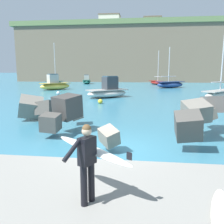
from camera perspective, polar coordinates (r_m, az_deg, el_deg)
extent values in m
plane|color=teal|center=(9.73, -0.80, -8.66)|extent=(400.00, 400.00, 0.00)
cube|color=gray|center=(6.08, -6.28, -19.69)|extent=(48.00, 4.40, 0.24)
cube|color=#4C4944|center=(11.30, -14.45, -2.43)|extent=(0.87, 0.90, 0.88)
cube|color=#605B56|center=(13.22, 23.24, 1.71)|extent=(1.21, 1.25, 0.99)
cube|color=slate|center=(10.89, 19.44, 0.19)|extent=(1.26, 1.37, 1.10)
cube|color=#4C4944|center=(9.40, 17.72, -3.16)|extent=(1.05, 1.13, 1.30)
cube|color=#3D3A38|center=(12.10, -10.58, 1.23)|extent=(1.45, 1.63, 1.29)
cube|color=#4C4944|center=(15.02, -15.42, 0.70)|extent=(1.28, 1.31, 1.25)
cube|color=slate|center=(15.60, -18.77, 1.15)|extent=(1.91, 1.85, 1.64)
cube|color=gray|center=(12.27, 21.28, -0.82)|extent=(1.25, 1.17, 0.77)
cube|color=slate|center=(13.79, -8.60, -0.01)|extent=(1.02, 1.09, 0.95)
cube|color=gray|center=(9.11, -0.70, -5.81)|extent=(0.91, 1.06, 0.89)
cylinder|color=black|center=(5.35, -6.72, -17.12)|extent=(0.15, 0.15, 0.90)
cylinder|color=black|center=(5.51, -4.97, -16.23)|extent=(0.15, 0.15, 0.90)
cube|color=black|center=(5.14, -5.98, -9.19)|extent=(0.38, 0.44, 0.60)
sphere|color=#DBB28E|center=(5.01, -6.07, -4.54)|extent=(0.21, 0.21, 0.21)
sphere|color=brown|center=(5.00, -6.08, -3.99)|extent=(0.19, 0.19, 0.19)
cylinder|color=black|center=(4.87, -9.45, -8.87)|extent=(0.33, 0.51, 0.41)
cylinder|color=black|center=(5.33, -4.17, -8.89)|extent=(0.09, 0.09, 0.56)
ellipsoid|color=white|center=(5.46, -4.50, -9.09)|extent=(2.01, 1.32, 0.37)
cube|color=black|center=(4.91, 4.14, -10.45)|extent=(0.11, 0.08, 0.16)
ellipsoid|color=silver|center=(5.73, 24.45, -20.72)|extent=(0.93, 2.02, 0.07)
ellipsoid|color=#1E6656|center=(53.11, -6.09, 7.17)|extent=(2.65, 4.37, 0.83)
cube|color=#164C41|center=(53.09, -6.10, 7.58)|extent=(2.44, 4.02, 0.10)
cube|color=#B7B2A8|center=(53.38, -6.11, 8.18)|extent=(1.31, 1.43, 1.02)
cube|color=#334C5B|center=(53.36, -6.12, 8.80)|extent=(1.18, 1.29, 0.12)
ellipsoid|color=maroon|center=(51.00, 10.66, 6.88)|extent=(3.53, 5.44, 0.74)
cube|color=maroon|center=(50.98, 10.67, 7.25)|extent=(3.25, 5.01, 0.10)
cylinder|color=silver|center=(50.58, 10.99, 10.73)|extent=(0.12, 0.12, 6.12)
cylinder|color=silver|center=(50.60, 10.91, 8.29)|extent=(1.32, 2.92, 0.08)
ellipsoid|color=#EAC64C|center=(38.22, -13.40, 5.97)|extent=(4.71, 4.80, 1.04)
cube|color=#AF9539|center=(38.19, -13.43, 6.68)|extent=(4.34, 4.42, 0.10)
cube|color=#B7B2A8|center=(38.00, -13.97, 7.70)|extent=(1.82, 1.83, 1.31)
cube|color=#334C5B|center=(37.98, -14.02, 8.78)|extent=(1.64, 1.65, 0.12)
ellipsoid|color=#1E6656|center=(49.23, -13.54, 6.69)|extent=(2.73, 4.54, 0.78)
cube|color=#164C41|center=(49.22, -13.56, 7.10)|extent=(2.51, 4.18, 0.10)
cylinder|color=silver|center=(49.43, -13.52, 11.48)|extent=(0.12, 0.12, 7.45)
cylinder|color=silver|center=(49.43, -13.38, 8.21)|extent=(0.81, 2.48, 0.08)
ellipsoid|color=navy|center=(42.46, 13.71, 6.35)|extent=(5.48, 4.40, 1.05)
cube|color=navy|center=(42.44, 13.73, 7.01)|extent=(5.04, 4.04, 0.10)
cylinder|color=silver|center=(42.16, 13.48, 10.98)|extent=(0.12, 0.12, 5.77)
cylinder|color=silver|center=(42.17, 13.37, 8.29)|extent=(2.69, 1.64, 0.08)
ellipsoid|color=beige|center=(26.98, -1.16, 4.44)|extent=(5.14, 4.70, 0.89)
cube|color=#9C9991|center=(26.94, -1.16, 5.30)|extent=(4.73, 4.32, 0.10)
cube|color=#33383D|center=(27.07, -0.49, 6.89)|extent=(1.94, 1.91, 1.39)
cube|color=#334C5B|center=(27.04, -0.49, 8.49)|extent=(1.74, 1.72, 0.12)
ellipsoid|color=beige|center=(27.86, 24.78, 3.77)|extent=(5.48, 5.58, 0.97)
cube|color=#9C9991|center=(27.83, 24.85, 4.68)|extent=(5.04, 5.13, 0.10)
cylinder|color=silver|center=(27.33, 24.86, 10.66)|extent=(0.12, 0.12, 5.69)
cylinder|color=silver|center=(27.35, 24.56, 6.60)|extent=(2.65, 2.73, 0.08)
sphere|color=silver|center=(30.62, -12.71, 4.45)|extent=(0.44, 0.44, 0.44)
sphere|color=yellow|center=(22.10, -2.82, 2.57)|extent=(0.44, 0.44, 0.44)
cube|color=#756651|center=(79.99, 16.91, 12.41)|extent=(90.68, 39.43, 13.73)
cube|color=#667F4C|center=(80.68, 17.19, 17.71)|extent=(92.49, 40.22, 1.20)
cube|color=beige|center=(84.61, 9.52, 19.54)|extent=(5.45, 7.93, 4.35)
cube|color=#66564C|center=(85.03, 9.57, 21.09)|extent=(5.72, 8.33, 0.30)
cube|color=silver|center=(85.22, -0.55, 20.07)|extent=(6.66, 5.36, 5.73)
cube|color=#66564C|center=(85.79, -0.55, 22.05)|extent=(7.00, 5.63, 0.30)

